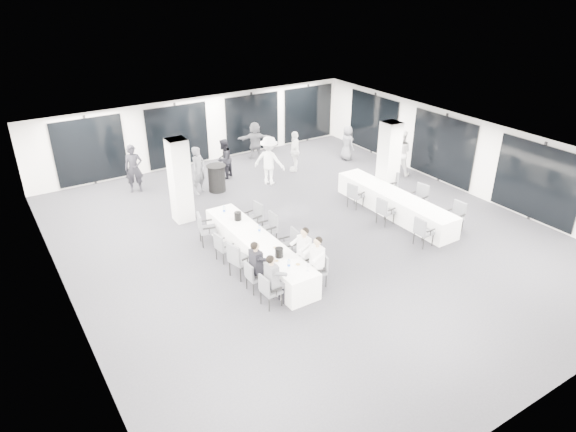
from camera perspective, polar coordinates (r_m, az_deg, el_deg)
name	(u,v)px	position (r m, az deg, el deg)	size (l,w,h in m)	color
room	(310,178)	(16.83, 2.51, 4.19)	(14.04, 16.04, 2.84)	#26262B
column_left	(180,181)	(16.97, -11.91, 3.86)	(0.60, 0.60, 2.80)	silver
column_right	(389,160)	(18.73, 11.11, 6.10)	(0.60, 0.60, 2.80)	silver
banquet_table_main	(258,250)	(14.67, -3.40, -3.78)	(0.90, 5.00, 0.75)	white
banquet_table_side	(394,204)	(17.79, 11.68, 1.36)	(0.90, 5.00, 0.75)	white
cocktail_table	(217,178)	(19.36, -7.93, 4.20)	(0.73, 0.73, 1.01)	black
chair_main_left_near	(268,289)	(12.76, -2.18, -8.10)	(0.48, 0.53, 0.90)	#54565C
chair_main_left_second	(253,275)	(13.35, -3.89, -6.56)	(0.44, 0.49, 0.86)	#54565C
chair_main_left_mid	(238,258)	(13.90, -5.57, -4.67)	(0.64, 0.67, 1.04)	#54565C
chair_main_left_fourth	(222,246)	(14.73, -7.30, -3.27)	(0.50, 0.54, 0.88)	#54565C
chair_main_left_far	(205,227)	(15.64, -9.23, -1.23)	(0.62, 0.65, 1.01)	#54565C
chair_main_right_near	(320,268)	(13.62, 3.58, -5.77)	(0.53, 0.56, 0.87)	#54565C
chair_main_right_second	(307,257)	(14.04, 2.11, -4.56)	(0.47, 0.53, 0.91)	#54565C
chair_main_right_mid	(291,243)	(14.62, 0.29, -3.05)	(0.53, 0.58, 0.97)	#54565C
chair_main_right_fourth	(269,227)	(15.51, -2.08, -1.20)	(0.50, 0.56, 0.98)	#54565C
chair_main_right_far	(255,216)	(16.20, -3.68, 0.01)	(0.54, 0.59, 0.97)	#54565C
chair_side_left_near	(422,230)	(15.88, 14.71, -1.53)	(0.48, 0.54, 0.93)	#54565C
chair_side_left_mid	(384,210)	(16.93, 10.64, 0.70)	(0.50, 0.55, 0.93)	#54565C
chair_side_left_far	(354,194)	(17.95, 7.40, 2.44)	(0.54, 0.57, 0.91)	#54565C
chair_side_right_near	(456,214)	(17.13, 18.20, 0.16)	(0.52, 0.57, 0.96)	#54565C
chair_side_right_mid	(420,197)	(18.05, 14.42, 2.10)	(0.56, 0.61, 0.99)	#54565C
chair_side_right_far	(390,182)	(18.97, 11.31, 3.67)	(0.59, 0.63, 1.01)	#54565C
seated_guest_a	(274,277)	(12.67, -1.59, -6.74)	(0.50, 0.38, 1.44)	#515358
seated_guest_b	(258,262)	(13.24, -3.34, -5.18)	(0.50, 0.38, 1.44)	black
seated_guest_c	(315,259)	(13.38, 3.03, -4.79)	(0.50, 0.38, 1.44)	white
seated_guest_d	(302,249)	(13.81, 1.58, -3.70)	(0.50, 0.38, 1.44)	white
standing_guest_a	(198,167)	(19.09, -9.93, 5.35)	(0.74, 0.60, 2.03)	#515358
standing_guest_b	(224,156)	(20.38, -7.16, 6.59)	(0.88, 0.53, 1.82)	black
standing_guest_c	(269,158)	(19.64, -2.11, 6.51)	(1.38, 0.70, 2.14)	white
standing_guest_d	(295,148)	(21.03, 0.77, 7.51)	(1.11, 0.62, 1.88)	white
standing_guest_e	(347,141)	(22.43, 6.61, 8.30)	(0.82, 0.50, 1.70)	#515358
standing_guest_f	(255,138)	(22.47, -3.69, 8.65)	(1.68, 0.65, 1.84)	#515358
standing_guest_g	(133,166)	(19.78, -16.80, 5.39)	(0.75, 0.60, 2.05)	black
standing_guest_h	(400,150)	(21.00, 12.37, 7.18)	(1.01, 0.62, 2.10)	white
ice_bucket_near	(279,253)	(13.52, -1.00, -4.08)	(0.22, 0.22, 0.26)	black
ice_bucket_far	(238,216)	(15.50, -5.60, -0.02)	(0.22, 0.22, 0.25)	black
water_bottle_a	(289,264)	(13.04, 0.09, -5.36)	(0.08, 0.08, 0.24)	silver
water_bottle_b	(259,229)	(14.73, -3.21, -1.46)	(0.07, 0.07, 0.23)	silver
water_bottle_c	(224,210)	(15.96, -7.11, 0.69)	(0.08, 0.08, 0.24)	silver
plate_a	(276,261)	(13.38, -1.30, -5.01)	(0.19, 0.19, 0.03)	white
plate_b	(298,264)	(13.23, 1.11, -5.41)	(0.19, 0.19, 0.03)	white
plate_c	(275,248)	(13.98, -1.43, -3.54)	(0.18, 0.18, 0.03)	white
wine_glass	(308,266)	(12.93, 2.20, -5.54)	(0.08, 0.08, 0.20)	silver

